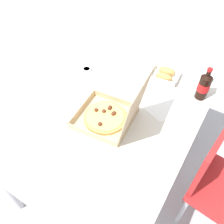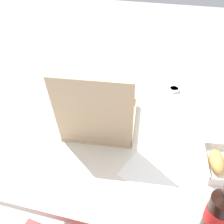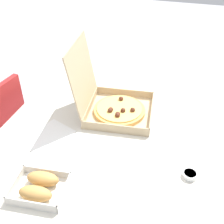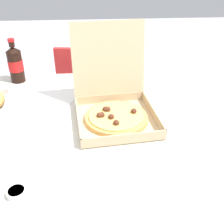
% 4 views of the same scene
% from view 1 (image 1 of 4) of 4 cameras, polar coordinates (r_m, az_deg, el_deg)
% --- Properties ---
extents(ground_plane, '(10.00, 10.00, 0.00)m').
position_cam_1_polar(ground_plane, '(2.05, 0.34, -13.24)').
color(ground_plane, '#B2B2B7').
extents(dining_table, '(1.41, 0.99, 0.73)m').
position_cam_1_polar(dining_table, '(1.51, 0.45, -0.99)').
color(dining_table, silver).
rests_on(dining_table, ground_plane).
extents(chair, '(0.44, 0.44, 0.83)m').
position_cam_1_polar(chair, '(1.60, 24.71, -15.24)').
color(chair, red).
rests_on(chair, ground_plane).
extents(pizza_box_open, '(0.35, 0.40, 0.35)m').
position_cam_1_polar(pizza_box_open, '(1.36, -0.49, -0.69)').
color(pizza_box_open, tan).
rests_on(pizza_box_open, dining_table).
extents(bread_side_box, '(0.17, 0.20, 0.06)m').
position_cam_1_polar(bread_side_box, '(1.70, 12.60, 8.69)').
color(bread_side_box, white).
rests_on(bread_side_box, dining_table).
extents(cola_bottle, '(0.07, 0.07, 0.22)m').
position_cam_1_polar(cola_bottle, '(1.58, 21.11, 5.86)').
color(cola_bottle, black).
rests_on(cola_bottle, dining_table).
extents(paper_menu, '(0.25, 0.22, 0.00)m').
position_cam_1_polar(paper_menu, '(1.50, 12.22, 1.02)').
color(paper_menu, white).
rests_on(paper_menu, dining_table).
extents(napkin_pile, '(0.12, 0.12, 0.02)m').
position_cam_1_polar(napkin_pile, '(1.79, 21.40, 7.80)').
color(napkin_pile, white).
rests_on(napkin_pile, dining_table).
extents(dipping_sauce_cup, '(0.06, 0.06, 0.02)m').
position_cam_1_polar(dipping_sauce_cup, '(1.74, -6.07, 10.06)').
color(dipping_sauce_cup, white).
rests_on(dipping_sauce_cup, dining_table).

